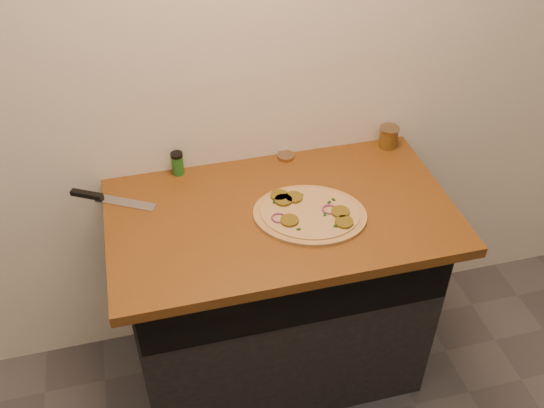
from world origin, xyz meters
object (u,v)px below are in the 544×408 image
object	(u,v)px
salsa_jar	(388,137)
spice_shaker	(178,163)
pizza	(309,213)
chefs_knife	(105,198)

from	to	relation	value
salsa_jar	spice_shaker	bearing A→B (deg)	178.65
pizza	spice_shaker	distance (m)	0.54
salsa_jar	spice_shaker	size ratio (longest dim) A/B	0.92
chefs_knife	salsa_jar	xyz separation A→B (m)	(1.10, 0.07, 0.04)
pizza	spice_shaker	bearing A→B (deg)	138.93
chefs_knife	spice_shaker	world-z (taller)	spice_shaker
pizza	salsa_jar	world-z (taller)	salsa_jar
pizza	salsa_jar	distance (m)	0.54
salsa_jar	spice_shaker	world-z (taller)	spice_shaker
pizza	salsa_jar	bearing A→B (deg)	38.08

